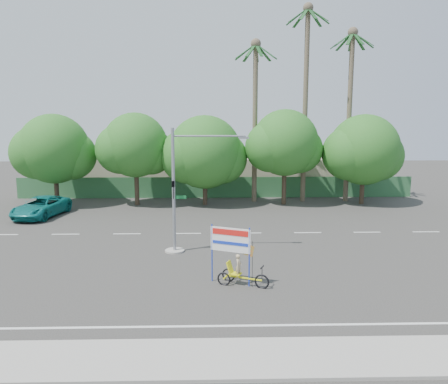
{
  "coord_description": "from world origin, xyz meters",
  "views": [
    {
      "loc": [
        -0.31,
        -20.07,
        7.41
      ],
      "look_at": [
        0.3,
        3.61,
        3.5
      ],
      "focal_mm": 35.0,
      "sensor_mm": 36.0,
      "label": 1
    }
  ],
  "objects": [
    {
      "name": "tree_center",
      "position": [
        -1.05,
        18.0,
        4.47
      ],
      "size": [
        7.62,
        6.4,
        7.85
      ],
      "color": "#473828",
      "rests_on": "ground"
    },
    {
      "name": "fence",
      "position": [
        0.0,
        21.5,
        1.0
      ],
      "size": [
        38.0,
        0.08,
        2.0
      ],
      "primitive_type": "cube",
      "color": "#336B3D",
      "rests_on": "ground"
    },
    {
      "name": "tree_left",
      "position": [
        -7.05,
        18.0,
        5.06
      ],
      "size": [
        6.66,
        5.6,
        8.07
      ],
      "color": "#473828",
      "rests_on": "ground"
    },
    {
      "name": "tree_far_left",
      "position": [
        -14.05,
        18.0,
        4.76
      ],
      "size": [
        7.14,
        6.0,
        7.96
      ],
      "color": "#473828",
      "rests_on": "ground"
    },
    {
      "name": "sidewalk_near",
      "position": [
        0.0,
        -7.5,
        0.06
      ],
      "size": [
        50.0,
        2.4,
        0.12
      ],
      "primitive_type": "cube",
      "color": "gray",
      "rests_on": "ground"
    },
    {
      "name": "building_left",
      "position": [
        -10.0,
        26.0,
        2.0
      ],
      "size": [
        12.0,
        8.0,
        4.0
      ],
      "primitive_type": "cube",
      "color": "#BCAD95",
      "rests_on": "ground"
    },
    {
      "name": "tree_far_right",
      "position": [
        12.95,
        18.0,
        4.64
      ],
      "size": [
        7.38,
        6.2,
        7.94
      ],
      "color": "#473828",
      "rests_on": "ground"
    },
    {
      "name": "ground",
      "position": [
        0.0,
        0.0,
        0.0
      ],
      "size": [
        120.0,
        120.0,
        0.0
      ],
      "primitive_type": "plane",
      "color": "#33302D",
      "rests_on": "ground"
    },
    {
      "name": "building_right",
      "position": [
        8.0,
        26.0,
        1.8
      ],
      "size": [
        14.0,
        8.0,
        3.6
      ],
      "primitive_type": "cube",
      "color": "#BCAD95",
      "rests_on": "ground"
    },
    {
      "name": "palm_short",
      "position": [
        3.5,
        19.5,
        8.86
      ],
      "size": [
        3.73,
        3.79,
        14.45
      ],
      "color": "#70604C",
      "rests_on": "ground"
    },
    {
      "name": "palm_mid",
      "position": [
        12.0,
        19.5,
        9.4
      ],
      "size": [
        3.73,
        3.79,
        15.45
      ],
      "color": "#70604C",
      "rests_on": "ground"
    },
    {
      "name": "pickup_truck",
      "position": [
        -13.61,
        13.38,
        0.78
      ],
      "size": [
        3.48,
        5.95,
        1.55
      ],
      "primitive_type": "imported",
      "rotation": [
        0.0,
        0.0,
        -0.17
      ],
      "color": "#107470",
      "rests_on": "ground"
    },
    {
      "name": "trike_billboard",
      "position": [
        0.72,
        -1.12,
        1.11
      ],
      "size": [
        2.6,
        1.32,
        2.76
      ],
      "rotation": [
        0.0,
        0.0,
        -0.41
      ],
      "color": "black",
      "rests_on": "ground"
    },
    {
      "name": "tree_right",
      "position": [
        5.95,
        18.0,
        5.24
      ],
      "size": [
        6.9,
        5.8,
        8.36
      ],
      "color": "#473828",
      "rests_on": "ground"
    },
    {
      "name": "palm_tall",
      "position": [
        8.0,
        19.5,
        10.46
      ],
      "size": [
        3.73,
        3.79,
        17.45
      ],
      "color": "#70604C",
      "rests_on": "ground"
    },
    {
      "name": "traffic_signal",
      "position": [
        -2.2,
        3.98,
        2.92
      ],
      "size": [
        4.72,
        1.1,
        7.0
      ],
      "color": "gray",
      "rests_on": "ground"
    }
  ]
}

